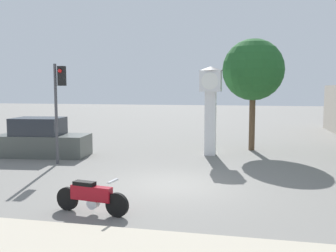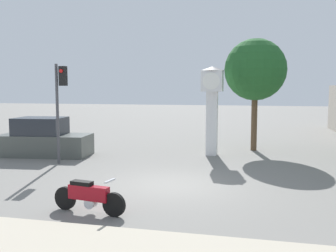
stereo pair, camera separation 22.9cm
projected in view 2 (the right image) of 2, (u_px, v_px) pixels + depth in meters
ground_plane at (170, 185)px, 12.26m from camera, size 120.00×120.00×0.00m
motorcycle at (89, 196)px, 9.46m from camera, size 2.05×0.54×0.91m
clock_tower at (212, 96)px, 17.54m from camera, size 1.16×1.16×4.18m
traffic_light at (60, 95)px, 15.47m from camera, size 0.50×0.35×4.17m
street_tree at (255, 70)px, 18.79m from camera, size 3.10×3.10×5.65m
parked_car at (44, 140)px, 17.62m from camera, size 4.37×2.24×1.80m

